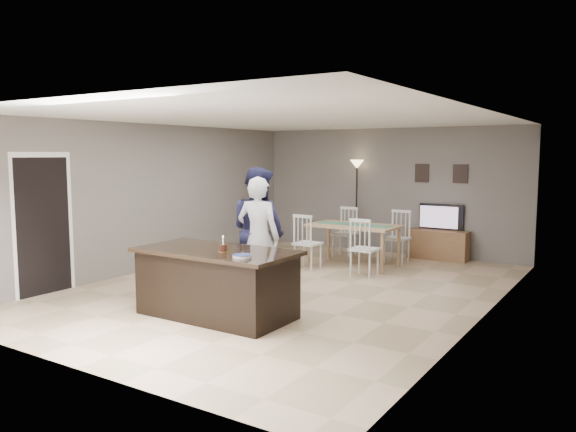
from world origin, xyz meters
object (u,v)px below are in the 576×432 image
Objects in this scene: kitchen_island at (217,283)px; tv_console at (438,245)px; television at (440,217)px; woman at (258,237)px; plate_stack at (242,256)px; birthday_cake at (223,248)px; floor_lamp at (357,180)px; man at (258,230)px; dining_table at (354,232)px.

kitchen_island reaches higher than tv_console.
kitchen_island is 5.78m from television.
woman reaches higher than plate_stack.
floor_lamp is (-0.85, 5.68, 0.62)m from birthday_cake.
woman is at bearing 73.88° from television.
television is at bearing -117.33° from woman.
woman is at bearing -106.36° from tv_console.
man is at bearing -84.98° from floor_lamp.
plate_stack is (-0.56, -5.85, 0.62)m from tv_console.
tv_console is 1.95m from dining_table.
plate_stack reaches higher than kitchen_island.
television is 0.47× the size of man.
dining_table is (0.03, 4.05, 0.21)m from kitchen_island.
birthday_cake is at bearing 92.96° from woman.
plate_stack is 6.05m from floor_lamp.
kitchen_island is at bearing -102.16° from tv_console.
birthday_cake is 4.15m from dining_table.
man reaches higher than tv_console.
kitchen_island is 0.84m from plate_stack.
floor_lamp reaches higher than plate_stack.
floor_lamp reaches higher than tv_console.
plate_stack is at bearing 133.63° from man.
man is at bearing -96.14° from dining_table.
man reaches higher than dining_table.
dining_table is at bearing 89.58° from kitchen_island.
woman reaches higher than kitchen_island.
birthday_cake is at bearing 122.38° from man.
birthday_cake reaches higher than kitchen_island.
birthday_cake is at bearing -24.95° from kitchen_island.
dining_table is (-1.17, -1.52, 0.36)m from tv_console.
tv_console is 0.59× the size of floor_lamp.
woman is 0.94× the size of dining_table.
man is at bearing 108.36° from birthday_cake.
plate_stack is at bearing 84.59° from television.
kitchen_island is at bearing 156.38° from plate_stack.
kitchen_island is 1.79× the size of tv_console.
floor_lamp is at bearing 179.38° from tv_console.
television is 0.47× the size of dining_table.
floor_lamp reaches higher than birthday_cake.
kitchen_island is 5.70m from tv_console.
kitchen_island is 1.10× the size of man.
woman is 1.23m from birthday_cake.
kitchen_island is 2.35× the size of television.
man is 1.88m from plate_stack.
plate_stack is (0.64, -0.28, 0.46)m from kitchen_island.
tv_console is 5.79× the size of birthday_cake.
dining_table is (-1.17, -1.59, -0.20)m from television.
birthday_cake reaches higher than tv_console.
plate_stack is at bearing -81.45° from dining_table.
woman is at bearing 139.74° from man.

